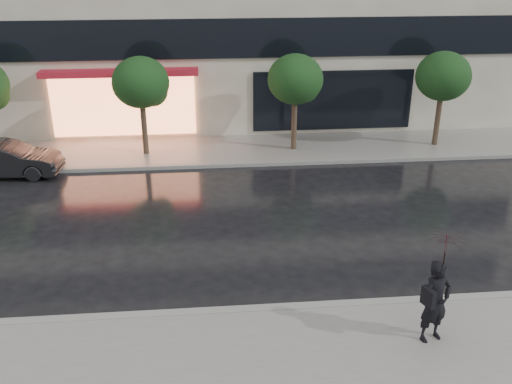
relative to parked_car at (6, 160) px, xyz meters
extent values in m
plane|color=black|center=(7.90, -8.30, -0.64)|extent=(120.00, 120.00, 0.00)
cube|color=slate|center=(7.90, -11.55, -0.58)|extent=(60.00, 4.50, 0.12)
cube|color=slate|center=(7.90, 1.95, -0.58)|extent=(60.00, 3.50, 0.12)
cube|color=gray|center=(7.90, -9.30, -0.57)|extent=(60.00, 0.25, 0.14)
cube|color=gray|center=(7.90, 0.20, -0.57)|extent=(60.00, 0.25, 0.14)
cube|color=black|center=(7.90, 3.64, 3.66)|extent=(28.00, 0.12, 1.60)
cube|color=#FF8C59|center=(3.90, 3.62, 0.96)|extent=(6.00, 0.10, 2.60)
cube|color=#AD1A2B|center=(3.90, 3.29, 2.41)|extent=(6.40, 0.70, 0.25)
cube|color=black|center=(12.90, 3.64, 0.96)|extent=(7.00, 0.10, 2.60)
cylinder|color=#33261C|center=(4.90, 1.70, 0.46)|extent=(0.22, 0.22, 2.20)
ellipsoid|color=black|center=(4.90, 1.70, 2.36)|extent=(2.20, 2.20, 1.98)
sphere|color=black|center=(5.30, 1.90, 1.96)|extent=(1.20, 1.20, 1.20)
cylinder|color=#33261C|center=(10.90, 1.70, 0.46)|extent=(0.22, 0.22, 2.20)
ellipsoid|color=black|center=(10.90, 1.70, 2.36)|extent=(2.20, 2.20, 1.98)
sphere|color=black|center=(11.30, 1.90, 1.96)|extent=(1.20, 1.20, 1.20)
cylinder|color=#33261C|center=(16.90, 1.70, 0.46)|extent=(0.22, 0.22, 2.20)
ellipsoid|color=black|center=(16.90, 1.70, 2.36)|extent=(2.20, 2.20, 1.98)
sphere|color=black|center=(17.30, 1.90, 1.96)|extent=(1.20, 1.20, 1.20)
imported|color=black|center=(0.00, 0.00, 0.00)|extent=(3.95, 1.55, 1.28)
imported|color=black|center=(11.97, -10.73, 0.42)|extent=(0.80, 0.65, 1.88)
imported|color=#370A10|center=(12.03, -10.71, 1.58)|extent=(1.15, 1.16, 0.82)
cylinder|color=black|center=(12.03, -10.71, 1.11)|extent=(0.02, 0.02, 0.94)
cube|color=black|center=(11.74, -10.88, 0.64)|extent=(0.24, 0.37, 0.40)
camera|label=1|loc=(7.33, -20.30, 7.30)|focal=40.00mm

